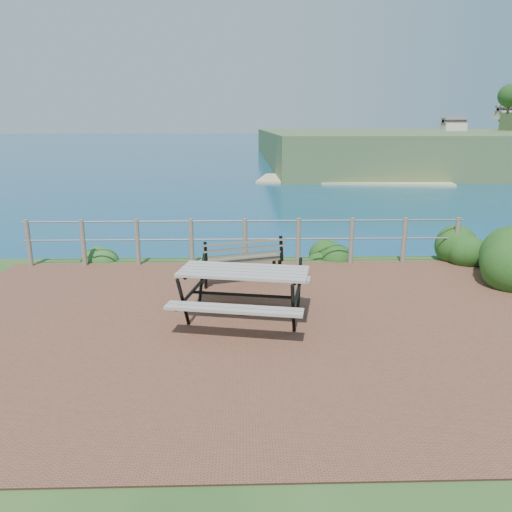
# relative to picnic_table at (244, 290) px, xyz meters

# --- Properties ---
(ground) EXTENTS (10.00, 7.00, 0.12)m
(ground) POSITION_rel_picnic_table_xyz_m (0.04, -0.13, -0.52)
(ground) COLOR brown
(ground) RESTS_ON ground
(ocean) EXTENTS (1200.00, 1200.00, 0.00)m
(ocean) POSITION_rel_picnic_table_xyz_m (0.04, 199.87, -0.52)
(ocean) COLOR #125A6F
(ocean) RESTS_ON ground
(safety_railing) EXTENTS (9.40, 0.10, 1.00)m
(safety_railing) POSITION_rel_picnic_table_xyz_m (0.04, 3.22, 0.05)
(safety_railing) COLOR #6B5B4C
(safety_railing) RESTS_ON ground
(picnic_table) EXTENTS (2.05, 1.65, 0.81)m
(picnic_table) POSITION_rel_picnic_table_xyz_m (0.00, 0.00, 0.00)
(picnic_table) COLOR gray
(picnic_table) RESTS_ON ground
(park_bench) EXTENTS (1.64, 0.86, 0.90)m
(park_bench) POSITION_rel_picnic_table_xyz_m (-0.05, 1.95, 0.07)
(park_bench) COLOR brown
(park_bench) RESTS_ON ground
(shrub_right_edge) EXTENTS (0.99, 0.99, 1.42)m
(shrub_right_edge) POSITION_rel_picnic_table_xyz_m (4.74, 3.34, -0.52)
(shrub_right_edge) COLOR #1B3F13
(shrub_right_edge) RESTS_ON ground
(shrub_lip_west) EXTENTS (0.70, 0.70, 0.41)m
(shrub_lip_west) POSITION_rel_picnic_table_xyz_m (-3.21, 3.86, -0.52)
(shrub_lip_west) COLOR #21531F
(shrub_lip_west) RESTS_ON ground
(shrub_lip_east) EXTENTS (0.78, 0.78, 0.52)m
(shrub_lip_east) POSITION_rel_picnic_table_xyz_m (1.94, 3.77, -0.52)
(shrub_lip_east) COLOR #1B3F13
(shrub_lip_east) RESTS_ON ground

